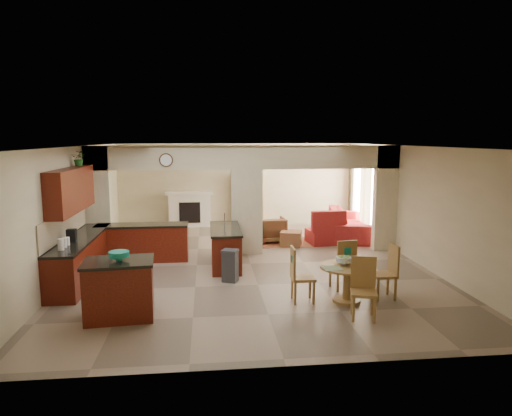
{
  "coord_description": "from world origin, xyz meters",
  "views": [
    {
      "loc": [
        -1.01,
        -10.57,
        3.0
      ],
      "look_at": [
        0.17,
        0.3,
        1.31
      ],
      "focal_mm": 32.0,
      "sensor_mm": 36.0,
      "label": 1
    }
  ],
  "objects": [
    {
      "name": "floor",
      "position": [
        0.0,
        0.0,
        0.0
      ],
      "size": [
        10.0,
        10.0,
        0.0
      ],
      "primitive_type": "plane",
      "color": "gray",
      "rests_on": "ground"
    },
    {
      "name": "ceiling",
      "position": [
        0.0,
        0.0,
        2.8
      ],
      "size": [
        10.0,
        10.0,
        0.0
      ],
      "primitive_type": "plane",
      "rotation": [
        3.14,
        0.0,
        0.0
      ],
      "color": "white",
      "rests_on": "wall_back"
    },
    {
      "name": "wall_back",
      "position": [
        0.0,
        5.0,
        1.4
      ],
      "size": [
        8.0,
        0.0,
        8.0
      ],
      "primitive_type": "plane",
      "rotation": [
        1.57,
        0.0,
        0.0
      ],
      "color": "beige",
      "rests_on": "floor"
    },
    {
      "name": "wall_front",
      "position": [
        0.0,
        -5.0,
        1.4
      ],
      "size": [
        8.0,
        0.0,
        8.0
      ],
      "primitive_type": "plane",
      "rotation": [
        -1.57,
        0.0,
        0.0
      ],
      "color": "beige",
      "rests_on": "floor"
    },
    {
      "name": "wall_left",
      "position": [
        -4.0,
        0.0,
        1.4
      ],
      "size": [
        0.0,
        10.0,
        10.0
      ],
      "primitive_type": "plane",
      "rotation": [
        1.57,
        0.0,
        1.57
      ],
      "color": "beige",
      "rests_on": "floor"
    },
    {
      "name": "wall_right",
      "position": [
        4.0,
        0.0,
        1.4
      ],
      "size": [
        0.0,
        10.0,
        10.0
      ],
      "primitive_type": "plane",
      "rotation": [
        1.57,
        0.0,
        -1.57
      ],
      "color": "beige",
      "rests_on": "floor"
    },
    {
      "name": "partition_left_pier",
      "position": [
        -3.7,
        1.0,
        1.4
      ],
      "size": [
        0.6,
        0.25,
        2.8
      ],
      "primitive_type": "cube",
      "color": "beige",
      "rests_on": "floor"
    },
    {
      "name": "partition_center_pier",
      "position": [
        0.0,
        1.0,
        1.1
      ],
      "size": [
        0.8,
        0.25,
        2.2
      ],
      "primitive_type": "cube",
      "color": "beige",
      "rests_on": "floor"
    },
    {
      "name": "partition_right_pier",
      "position": [
        3.7,
        1.0,
        1.4
      ],
      "size": [
        0.6,
        0.25,
        2.8
      ],
      "primitive_type": "cube",
      "color": "beige",
      "rests_on": "floor"
    },
    {
      "name": "partition_header",
      "position": [
        0.0,
        1.0,
        2.5
      ],
      "size": [
        8.0,
        0.25,
        0.6
      ],
      "primitive_type": "cube",
      "color": "beige",
      "rests_on": "partition_center_pier"
    },
    {
      "name": "kitchen_counter",
      "position": [
        -3.26,
        -0.25,
        0.46
      ],
      "size": [
        2.52,
        3.29,
        1.48
      ],
      "color": "#3F0B07",
      "rests_on": "floor"
    },
    {
      "name": "upper_cabinets",
      "position": [
        -3.82,
        -0.8,
        1.92
      ],
      "size": [
        0.35,
        2.4,
        0.9
      ],
      "primitive_type": "cube",
      "color": "#3F0B07",
      "rests_on": "wall_left"
    },
    {
      "name": "peninsula",
      "position": [
        -0.6,
        -0.11,
        0.46
      ],
      "size": [
        0.7,
        1.85,
        0.91
      ],
      "color": "#3F0B07",
      "rests_on": "floor"
    },
    {
      "name": "wall_clock",
      "position": [
        -2.0,
        0.85,
        2.45
      ],
      "size": [
        0.34,
        0.03,
        0.34
      ],
      "primitive_type": "cylinder",
      "rotation": [
        1.57,
        0.0,
        0.0
      ],
      "color": "#462C17",
      "rests_on": "partition_header"
    },
    {
      "name": "rug",
      "position": [
        1.2,
        2.1,
        0.01
      ],
      "size": [
        1.6,
        1.3,
        0.01
      ],
      "primitive_type": "cube",
      "color": "#975B36",
      "rests_on": "floor"
    },
    {
      "name": "fireplace",
      "position": [
        -1.6,
        4.83,
        0.61
      ],
      "size": [
        1.6,
        0.35,
        1.2
      ],
      "color": "white",
      "rests_on": "floor"
    },
    {
      "name": "shelving_unit",
      "position": [
        0.35,
        4.82,
        0.9
      ],
      "size": [
        1.0,
        0.32,
        1.8
      ],
      "primitive_type": "cube",
      "color": "olive",
      "rests_on": "floor"
    },
    {
      "name": "window_a",
      "position": [
        3.97,
        2.3,
        1.2
      ],
      "size": [
        0.02,
        0.9,
        1.9
      ],
      "primitive_type": "cube",
      "color": "white",
      "rests_on": "wall_right"
    },
    {
      "name": "window_b",
      "position": [
        3.97,
        4.0,
        1.2
      ],
      "size": [
        0.02,
        0.9,
        1.9
      ],
      "primitive_type": "cube",
      "color": "white",
      "rests_on": "wall_right"
    },
    {
      "name": "glazed_door",
      "position": [
        3.97,
        3.15,
        1.05
      ],
      "size": [
        0.02,
        0.7,
        2.1
      ],
      "primitive_type": "cube",
      "color": "white",
      "rests_on": "wall_right"
    },
    {
      "name": "drape_a_left",
      "position": [
        3.93,
        1.7,
        1.2
      ],
      "size": [
        0.1,
        0.28,
        2.3
      ],
      "primitive_type": "cube",
      "color": "#3F1E19",
      "rests_on": "wall_right"
    },
    {
      "name": "drape_a_right",
      "position": [
        3.93,
        2.9,
        1.2
      ],
      "size": [
        0.1,
        0.28,
        2.3
      ],
      "primitive_type": "cube",
      "color": "#3F1E19",
      "rests_on": "wall_right"
    },
    {
      "name": "drape_b_left",
      "position": [
        3.93,
        3.4,
        1.2
      ],
      "size": [
        0.1,
        0.28,
        2.3
      ],
      "primitive_type": "cube",
      "color": "#3F1E19",
      "rests_on": "wall_right"
    },
    {
      "name": "drape_b_right",
      "position": [
        3.93,
        4.6,
        1.2
      ],
      "size": [
        0.1,
        0.28,
        2.3
      ],
      "primitive_type": "cube",
      "color": "#3F1E19",
      "rests_on": "wall_right"
    },
    {
      "name": "ceiling_fan",
      "position": [
        1.5,
        3.0,
        2.56
      ],
      "size": [
        1.0,
        1.0,
        0.1
      ],
      "primitive_type": "cylinder",
      "color": "white",
      "rests_on": "ceiling"
    },
    {
      "name": "kitchen_island",
      "position": [
        -2.49,
        -3.06,
        0.5
      ],
      "size": [
        1.21,
        0.91,
        0.99
      ],
      "rotation": [
        0.0,
        0.0,
        0.09
      ],
      "color": "#3F0B07",
      "rests_on": "floor"
    },
    {
      "name": "teal_bowl",
      "position": [
        -2.47,
        -3.07,
        1.07
      ],
      "size": [
        0.33,
        0.33,
        0.16
      ],
      "primitive_type": "cylinder",
      "color": "#138773",
      "rests_on": "kitchen_island"
    },
    {
      "name": "trash_can",
      "position": [
        -0.55,
        -1.31,
        0.32
      ],
      "size": [
        0.37,
        0.34,
        0.63
      ],
      "primitive_type": "cube",
      "rotation": [
        0.0,
        0.0,
        -0.38
      ],
      "color": "#313133",
      "rests_on": "floor"
    },
    {
      "name": "dining_table",
      "position": [
        1.52,
        -2.75,
        0.47
      ],
      "size": [
        1.0,
        1.0,
        0.68
      ],
      "color": "olive",
      "rests_on": "floor"
    },
    {
      "name": "fruit_bowl",
      "position": [
        1.48,
        -2.67,
        0.77
      ],
      "size": [
        0.31,
        0.31,
        0.16
      ],
      "primitive_type": "cylinder",
      "color": "#76AE25",
      "rests_on": "dining_table"
    },
    {
      "name": "sofa",
      "position": [
        3.3,
        2.78,
        0.41
      ],
      "size": [
        2.98,
        1.65,
        0.82
      ],
      "primitive_type": "imported",
      "rotation": [
        0.0,
        0.0,
        1.37
      ],
      "color": "maroon",
      "rests_on": "floor"
    },
    {
      "name": "chaise",
      "position": [
        2.34,
        1.91,
        0.2
      ],
      "size": [
        1.08,
        0.93,
        0.39
      ],
      "primitive_type": "cube",
      "rotation": [
        0.0,
        0.0,
        0.13
      ],
      "color": "maroon",
      "rests_on": "floor"
    },
    {
      "name": "armchair",
      "position": [
        0.83,
        2.25,
        0.36
      ],
      "size": [
        0.83,
        0.85,
        0.73
      ],
      "primitive_type": "imported",
      "rotation": [
        0.0,
        0.0,
        3.22
      ],
      "color": "maroon",
      "rests_on": "floor"
    },
    {
      "name": "ottoman",
      "position": [
        1.31,
        1.73,
        0.21
      ],
      "size": [
        0.7,
        0.7,
        0.41
      ],
      "primitive_type": "cube",
      "rotation": [
        0.0,
        0.0,
        -0.29
      ],
      "color": "maroon",
      "rests_on": "floor"
    },
    {
      "name": "plant",
      "position": [
        -3.82,
        -0.06,
        2.54
      ],
      "size": [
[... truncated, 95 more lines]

